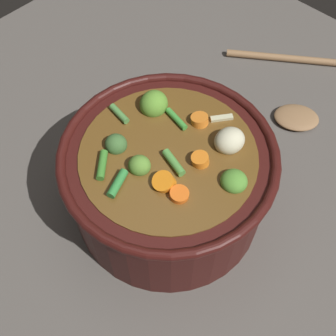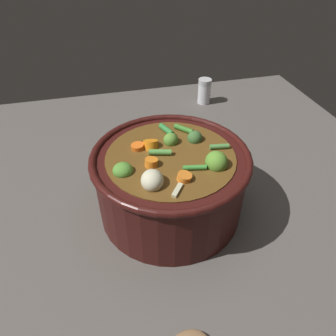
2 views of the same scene
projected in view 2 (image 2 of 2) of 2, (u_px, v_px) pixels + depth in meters
ground_plane at (170, 208)px, 0.62m from camera, size 1.10×1.10×0.00m
cooking_pot at (170, 182)px, 0.58m from camera, size 0.28×0.28×0.15m
salt_shaker at (204, 91)px, 0.95m from camera, size 0.04×0.04×0.08m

